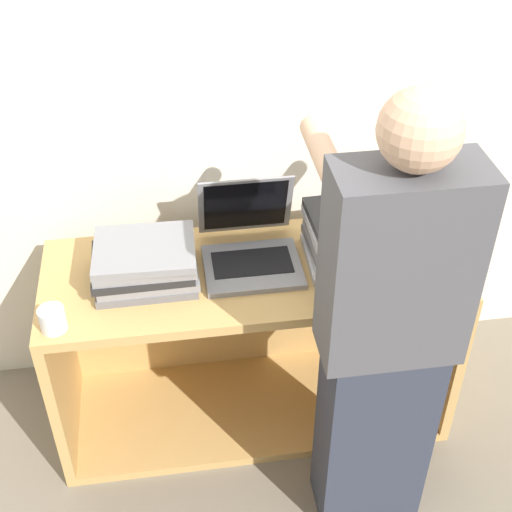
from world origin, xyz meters
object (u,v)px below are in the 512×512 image
person (386,339)px  mug (52,319)px  laptop_stack_left (145,263)px  laptop_stack_right (358,238)px  laptop_open (250,246)px

person → mug: (-0.98, 0.26, -0.03)m
laptop_stack_left → person: 0.83m
laptop_stack_left → laptop_stack_right: 0.72m
person → mug: bearing=165.0°
person → mug: size_ratio=19.28×
laptop_open → person: size_ratio=0.22×
laptop_stack_left → person: size_ratio=0.22×
laptop_open → laptop_stack_left: (-0.36, -0.06, 0.01)m
mug → laptop_stack_left: bearing=35.2°
laptop_stack_left → mug: bearing=-144.8°
laptop_open → laptop_stack_left: 0.36m
laptop_open → laptop_stack_right: (0.36, -0.06, 0.04)m
mug → laptop_stack_right: bearing=11.2°
laptop_stack_right → person: person is taller
person → laptop_stack_left: bearing=145.9°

